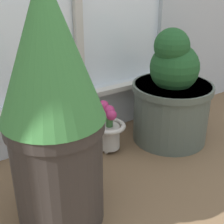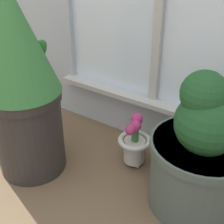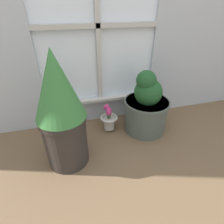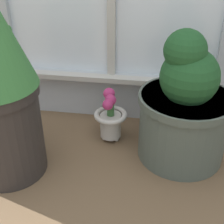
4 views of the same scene
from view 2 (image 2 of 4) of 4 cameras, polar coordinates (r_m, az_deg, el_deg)
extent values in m
plane|color=brown|center=(1.21, -8.31, -19.66)|extent=(10.00, 10.00, 0.00)
cube|color=#B2B7BC|center=(1.54, 7.41, -1.17)|extent=(0.95, 0.05, 0.24)
cube|color=#BCB7AD|center=(1.45, 6.86, 1.58)|extent=(1.01, 0.06, 0.02)
cylinder|color=#2D2826|center=(1.36, -14.92, -3.30)|extent=(0.28, 0.28, 0.38)
cylinder|color=#2D2826|center=(1.28, -15.92, 2.99)|extent=(0.30, 0.30, 0.04)
cylinder|color=#38281E|center=(1.27, -16.01, 3.54)|extent=(0.26, 0.26, 0.01)
cone|color=#387538|center=(1.19, -17.47, 12.57)|extent=(0.31, 0.31, 0.41)
ellipsoid|color=#387538|center=(1.31, -14.19, 9.74)|extent=(0.18, 0.07, 0.19)
cylinder|color=#4C564C|center=(1.22, 15.48, -10.74)|extent=(0.35, 0.35, 0.29)
cylinder|color=#4C564C|center=(1.14, 16.37, -5.88)|extent=(0.38, 0.38, 0.03)
cylinder|color=#38281E|center=(1.13, 16.43, -5.50)|extent=(0.33, 0.33, 0.01)
sphere|color=#1E4C23|center=(1.09, 17.07, -1.93)|extent=(0.22, 0.22, 0.22)
sphere|color=#1E4C23|center=(1.05, 16.49, 3.18)|extent=(0.16, 0.16, 0.16)
sphere|color=#BCB7AD|center=(1.46, 4.72, -8.25)|extent=(0.02, 0.02, 0.02)
sphere|color=#BCB7AD|center=(1.44, 2.63, -8.93)|extent=(0.02, 0.02, 0.02)
sphere|color=#BCB7AD|center=(1.41, 4.72, -9.78)|extent=(0.02, 0.02, 0.02)
cylinder|color=#BCB7AD|center=(1.40, 4.12, -7.00)|extent=(0.09, 0.09, 0.11)
torus|color=#BCB7AD|center=(1.37, 4.20, -5.19)|extent=(0.15, 0.15, 0.02)
cylinder|color=#386633|center=(1.35, 4.25, -4.15)|extent=(0.03, 0.03, 0.06)
sphere|color=#B22D66|center=(1.32, 4.33, -2.54)|extent=(0.05, 0.05, 0.05)
sphere|color=#B22D66|center=(1.34, 4.60, -1.28)|extent=(0.05, 0.05, 0.05)
sphere|color=#B22D66|center=(1.31, 3.41, -3.27)|extent=(0.05, 0.05, 0.05)
camera|label=1|loc=(1.22, -59.79, 8.86)|focal=50.00mm
camera|label=3|loc=(0.87, -76.13, 11.52)|focal=28.00mm
camera|label=4|loc=(0.41, -80.03, -6.07)|focal=50.00mm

